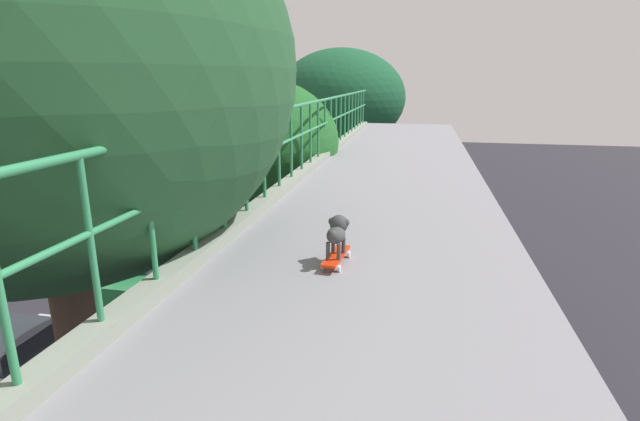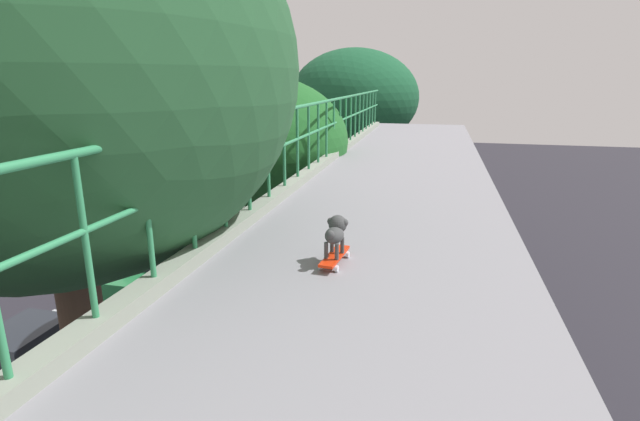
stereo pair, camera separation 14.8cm
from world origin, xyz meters
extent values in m
cylinder|color=#318B57|center=(-0.25, 1.68, 6.64)|extent=(0.04, 0.04, 1.07)
cylinder|color=#318B57|center=(-0.25, 2.36, 6.64)|extent=(0.04, 0.04, 1.07)
cylinder|color=#318B57|center=(-0.25, 3.03, 6.64)|extent=(0.04, 0.04, 1.07)
cylinder|color=#318B57|center=(-0.25, 3.70, 6.64)|extent=(0.04, 0.04, 1.07)
cylinder|color=#318B57|center=(-0.25, 4.38, 6.64)|extent=(0.04, 0.04, 1.07)
cylinder|color=#318B57|center=(-0.25, 5.05, 6.64)|extent=(0.04, 0.04, 1.07)
cylinder|color=#318B57|center=(-0.25, 5.72, 6.64)|extent=(0.04, 0.04, 1.07)
cylinder|color=#318B57|center=(-0.25, 6.40, 6.64)|extent=(0.04, 0.04, 1.07)
cylinder|color=#318B57|center=(-0.25, 7.07, 6.64)|extent=(0.04, 0.04, 1.07)
cylinder|color=#318B57|center=(-0.25, 7.74, 6.64)|extent=(0.04, 0.04, 1.07)
cylinder|color=#318B57|center=(-0.25, 8.42, 6.64)|extent=(0.04, 0.04, 1.07)
cylinder|color=#318B57|center=(-0.25, 9.09, 6.64)|extent=(0.04, 0.04, 1.07)
cylinder|color=#318B57|center=(-0.25, 9.76, 6.64)|extent=(0.04, 0.04, 1.07)
cylinder|color=#318B57|center=(-0.25, 10.44, 6.64)|extent=(0.04, 0.04, 1.07)
cylinder|color=#318B57|center=(-0.25, 11.11, 6.64)|extent=(0.04, 0.04, 1.07)
cylinder|color=#318B57|center=(-0.25, 11.79, 6.64)|extent=(0.04, 0.04, 1.07)
cylinder|color=#318B57|center=(-0.25, 12.46, 6.64)|extent=(0.04, 0.04, 1.07)
cylinder|color=#318B57|center=(-0.25, 13.13, 6.64)|extent=(0.04, 0.04, 1.07)
cylinder|color=#318B57|center=(-0.25, 13.81, 6.64)|extent=(0.04, 0.04, 1.07)
cylinder|color=#318B57|center=(-0.25, 14.48, 6.64)|extent=(0.04, 0.04, 1.07)
cylinder|color=#318B57|center=(-0.25, 15.15, 6.64)|extent=(0.04, 0.04, 1.07)
cylinder|color=#318B57|center=(-0.25, 15.83, 6.64)|extent=(0.04, 0.04, 1.07)
cube|color=#ABB5BA|center=(-8.06, 7.66, 0.59)|extent=(1.67, 4.59, 0.75)
cube|color=#1E232B|center=(-8.06, 8.04, 1.23)|extent=(1.46, 1.93, 0.54)
cylinder|color=black|center=(-7.27, 9.16, 0.33)|extent=(0.24, 0.66, 0.66)
cylinder|color=black|center=(-8.86, 9.16, 0.33)|extent=(0.24, 0.66, 0.66)
cube|color=slate|center=(-4.39, 10.67, 0.54)|extent=(1.85, 4.36, 0.71)
cube|color=#1E232B|center=(-4.39, 10.54, 1.16)|extent=(1.58, 1.92, 0.53)
cylinder|color=black|center=(-3.50, 12.14, 0.33)|extent=(0.19, 0.67, 0.67)
cylinder|color=black|center=(-5.27, 12.14, 0.33)|extent=(0.19, 0.67, 0.67)
cylinder|color=black|center=(-3.50, 9.21, 0.33)|extent=(0.19, 0.67, 0.67)
cylinder|color=black|center=(-5.27, 9.21, 0.33)|extent=(0.19, 0.67, 0.67)
cube|color=#21703B|center=(-8.17, 13.94, 0.57)|extent=(1.72, 3.95, 0.67)
cube|color=#1E232B|center=(-8.17, 14.16, 1.17)|extent=(1.47, 1.83, 0.54)
cylinder|color=black|center=(-7.36, 12.74, 0.35)|extent=(0.18, 0.70, 0.70)
cylinder|color=black|center=(-8.99, 12.74, 0.35)|extent=(0.18, 0.70, 0.70)
cylinder|color=black|center=(-7.36, 15.14, 0.35)|extent=(0.18, 0.70, 0.70)
cylinder|color=black|center=(-8.99, 15.14, 0.35)|extent=(0.18, 0.70, 0.70)
cube|color=yellow|center=(-4.70, 17.61, 0.52)|extent=(1.87, 4.39, 0.62)
cube|color=#1E232B|center=(-4.70, 17.24, 1.11)|extent=(1.66, 2.11, 0.55)
cube|color=silver|center=(-4.70, 17.24, 1.45)|extent=(0.36, 0.16, 0.12)
cylinder|color=black|center=(-3.81, 19.10, 0.31)|extent=(0.19, 0.63, 0.63)
cylinder|color=black|center=(-5.60, 19.10, 0.31)|extent=(0.19, 0.63, 0.63)
cylinder|color=black|center=(-3.81, 16.12, 0.31)|extent=(0.19, 0.63, 0.63)
cylinder|color=black|center=(-5.60, 16.12, 0.31)|extent=(0.19, 0.63, 0.63)
cube|color=white|center=(-8.16, 27.95, 1.88)|extent=(2.40, 11.15, 3.20)
cube|color=black|center=(-8.16, 27.95, 2.44)|extent=(2.42, 10.26, 0.70)
cylinder|color=black|center=(-7.02, 31.85, 0.48)|extent=(0.28, 0.96, 0.96)
cylinder|color=black|center=(-9.31, 31.85, 0.48)|extent=(0.28, 0.96, 0.96)
cylinder|color=black|center=(-7.02, 24.88, 0.48)|extent=(0.28, 0.96, 0.96)
cylinder|color=black|center=(-9.31, 24.88, 0.48)|extent=(0.28, 0.96, 0.96)
ellipsoid|color=#265530|center=(-2.10, 3.59, 7.69)|extent=(5.21, 5.21, 4.46)
cylinder|color=#4E332D|center=(-2.10, 9.65, 2.54)|extent=(0.52, 0.52, 5.09)
ellipsoid|color=#1F5C25|center=(-2.10, 9.65, 6.20)|extent=(4.04, 4.04, 2.95)
cylinder|color=#523A20|center=(-2.00, 21.82, 2.53)|extent=(0.49, 0.49, 5.06)
ellipsoid|color=#195230|center=(-2.00, 21.82, 6.69)|extent=(5.95, 5.95, 4.47)
cube|color=red|center=(1.01, 3.26, 6.05)|extent=(0.18, 0.56, 0.02)
cylinder|color=white|center=(1.10, 3.43, 6.01)|extent=(0.03, 0.06, 0.06)
cylinder|color=white|center=(0.95, 3.45, 6.01)|extent=(0.03, 0.06, 0.06)
cylinder|color=white|center=(1.07, 3.08, 6.01)|extent=(0.03, 0.06, 0.06)
cylinder|color=white|center=(0.92, 3.09, 6.01)|extent=(0.03, 0.06, 0.06)
cylinder|color=#404243|center=(1.07, 3.33, 6.14)|extent=(0.04, 0.04, 0.15)
cylinder|color=#404243|center=(0.97, 3.34, 6.14)|extent=(0.04, 0.04, 0.15)
cylinder|color=#404243|center=(1.05, 3.15, 6.14)|extent=(0.04, 0.04, 0.15)
cylinder|color=#404243|center=(0.95, 3.16, 6.14)|extent=(0.04, 0.04, 0.15)
ellipsoid|color=#404243|center=(1.01, 3.24, 6.26)|extent=(0.18, 0.25, 0.15)
sphere|color=#404243|center=(1.02, 3.34, 6.33)|extent=(0.17, 0.17, 0.17)
ellipsoid|color=#4D363B|center=(1.02, 3.42, 6.32)|extent=(0.07, 0.08, 0.05)
sphere|color=#404243|center=(1.08, 3.34, 6.35)|extent=(0.07, 0.07, 0.07)
sphere|color=#404243|center=(0.95, 3.35, 6.35)|extent=(0.07, 0.07, 0.07)
sphere|color=#404243|center=(1.00, 3.12, 6.30)|extent=(0.07, 0.07, 0.07)
camera|label=1|loc=(1.69, -0.74, 7.61)|focal=26.84mm
camera|label=2|loc=(1.84, -0.71, 7.61)|focal=26.84mm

